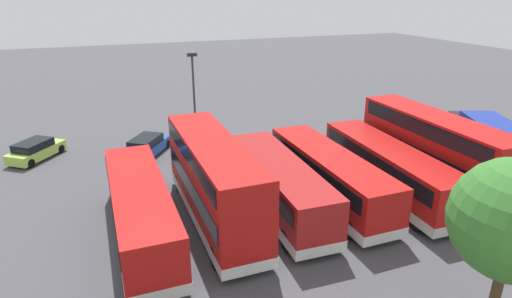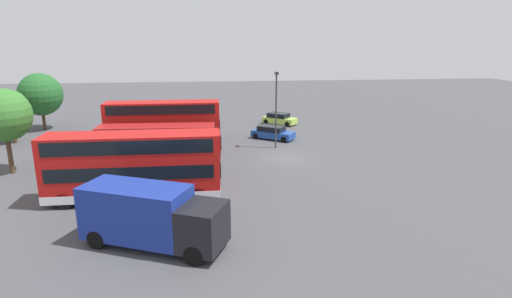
{
  "view_description": "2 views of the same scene",
  "coord_description": "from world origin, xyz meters",
  "px_view_note": "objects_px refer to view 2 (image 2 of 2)",
  "views": [
    {
      "loc": [
        10.46,
        31.04,
        11.84
      ],
      "look_at": [
        0.38,
        4.88,
        1.2
      ],
      "focal_mm": 29.9,
      "sensor_mm": 36.0,
      "label": 1
    },
    {
      "loc": [
        -35.41,
        6.75,
        10.5
      ],
      "look_at": [
        -1.34,
        2.87,
        1.28
      ],
      "focal_mm": 28.9,
      "sensor_mm": 36.0,
      "label": 2
    }
  ],
  "objects_px": {
    "bus_single_deck_sixth": "(165,123)",
    "car_small_green": "(273,133)",
    "box_truck_blue": "(151,215)",
    "lamp_post_tall": "(276,104)",
    "bus_double_decker_near_end": "(134,165)",
    "car_hatchback_silver": "(279,119)",
    "bus_double_decker_fifth": "(163,123)",
    "bus_single_deck_third": "(154,149)",
    "bus_single_deck_fourth": "(157,140)",
    "bus_single_deck_second": "(142,163)"
  },
  "relations": [
    {
      "from": "bus_single_deck_sixth",
      "to": "lamp_post_tall",
      "type": "distance_m",
      "value": 12.85
    },
    {
      "from": "bus_single_deck_sixth",
      "to": "box_truck_blue",
      "type": "relative_size",
      "value": 1.42
    },
    {
      "from": "bus_double_decker_near_end",
      "to": "bus_single_deck_fourth",
      "type": "bearing_deg",
      "value": -1.6
    },
    {
      "from": "bus_single_deck_second",
      "to": "bus_single_deck_third",
      "type": "xyz_separation_m",
      "value": [
        3.86,
        -0.45,
        -0.0
      ]
    },
    {
      "from": "bus_single_deck_fourth",
      "to": "box_truck_blue",
      "type": "relative_size",
      "value": 1.34
    },
    {
      "from": "bus_single_deck_second",
      "to": "box_truck_blue",
      "type": "distance_m",
      "value": 10.02
    },
    {
      "from": "bus_single_deck_second",
      "to": "bus_single_deck_sixth",
      "type": "xyz_separation_m",
      "value": [
        14.64,
        -0.22,
        -0.0
      ]
    },
    {
      "from": "bus_single_deck_second",
      "to": "bus_double_decker_fifth",
      "type": "relative_size",
      "value": 1.04
    },
    {
      "from": "bus_single_deck_third",
      "to": "bus_single_deck_sixth",
      "type": "relative_size",
      "value": 0.99
    },
    {
      "from": "bus_double_decker_near_end",
      "to": "lamp_post_tall",
      "type": "distance_m",
      "value": 16.99
    },
    {
      "from": "bus_single_deck_sixth",
      "to": "car_small_green",
      "type": "xyz_separation_m",
      "value": [
        -1.78,
        -11.54,
        -0.92
      ]
    },
    {
      "from": "bus_double_decker_near_end",
      "to": "bus_single_deck_second",
      "type": "height_order",
      "value": "bus_double_decker_near_end"
    },
    {
      "from": "car_hatchback_silver",
      "to": "lamp_post_tall",
      "type": "bearing_deg",
      "value": 168.58
    },
    {
      "from": "bus_double_decker_near_end",
      "to": "bus_single_deck_fourth",
      "type": "distance_m",
      "value": 10.37
    },
    {
      "from": "car_hatchback_silver",
      "to": "lamp_post_tall",
      "type": "relative_size",
      "value": 0.59
    },
    {
      "from": "bus_single_deck_fourth",
      "to": "car_small_green",
      "type": "relative_size",
      "value": 2.23
    },
    {
      "from": "bus_double_decker_fifth",
      "to": "car_small_green",
      "type": "height_order",
      "value": "bus_double_decker_fifth"
    },
    {
      "from": "box_truck_blue",
      "to": "lamp_post_tall",
      "type": "height_order",
      "value": "lamp_post_tall"
    },
    {
      "from": "bus_single_deck_third",
      "to": "car_small_green",
      "type": "distance_m",
      "value": 14.49
    },
    {
      "from": "bus_single_deck_second",
      "to": "car_hatchback_silver",
      "type": "bearing_deg",
      "value": -33.84
    },
    {
      "from": "bus_single_deck_sixth",
      "to": "lamp_post_tall",
      "type": "relative_size",
      "value": 1.5
    },
    {
      "from": "car_hatchback_silver",
      "to": "car_small_green",
      "type": "bearing_deg",
      "value": 165.11
    },
    {
      "from": "bus_single_deck_sixth",
      "to": "bus_double_decker_near_end",
      "type": "bearing_deg",
      "value": 179.33
    },
    {
      "from": "box_truck_blue",
      "to": "car_small_green",
      "type": "xyz_separation_m",
      "value": [
        22.7,
        -9.83,
        -1.01
      ]
    },
    {
      "from": "bus_double_decker_near_end",
      "to": "bus_double_decker_fifth",
      "type": "xyz_separation_m",
      "value": [
        14.01,
        -0.51,
        -0.0
      ]
    },
    {
      "from": "lamp_post_tall",
      "to": "bus_single_deck_second",
      "type": "bearing_deg",
      "value": 128.47
    },
    {
      "from": "bus_single_deck_second",
      "to": "car_hatchback_silver",
      "type": "distance_m",
      "value": 24.83
    },
    {
      "from": "bus_double_decker_near_end",
      "to": "car_hatchback_silver",
      "type": "bearing_deg",
      "value": -30.07
    },
    {
      "from": "bus_single_deck_second",
      "to": "lamp_post_tall",
      "type": "distance_m",
      "value": 14.94
    },
    {
      "from": "car_hatchback_silver",
      "to": "car_small_green",
      "type": "xyz_separation_m",
      "value": [
        -7.74,
        2.06,
        0.0
      ]
    },
    {
      "from": "bus_double_decker_fifth",
      "to": "car_hatchback_silver",
      "type": "distance_m",
      "value": 16.63
    },
    {
      "from": "bus_single_deck_fourth",
      "to": "bus_double_decker_fifth",
      "type": "relative_size",
      "value": 0.95
    },
    {
      "from": "bus_single_deck_fourth",
      "to": "box_truck_blue",
      "type": "height_order",
      "value": "box_truck_blue"
    },
    {
      "from": "bus_single_deck_second",
      "to": "bus_double_decker_fifth",
      "type": "xyz_separation_m",
      "value": [
        10.78,
        -0.52,
        0.83
      ]
    },
    {
      "from": "bus_single_deck_fourth",
      "to": "car_hatchback_silver",
      "type": "height_order",
      "value": "bus_single_deck_fourth"
    },
    {
      "from": "bus_double_decker_near_end",
      "to": "bus_single_deck_second",
      "type": "distance_m",
      "value": 3.34
    },
    {
      "from": "bus_single_deck_fourth",
      "to": "car_small_green",
      "type": "distance_m",
      "value": 12.86
    },
    {
      "from": "bus_single_deck_fourth",
      "to": "lamp_post_tall",
      "type": "xyz_separation_m",
      "value": [
        2.04,
        -11.2,
        2.77
      ]
    },
    {
      "from": "bus_single_deck_sixth",
      "to": "box_truck_blue",
      "type": "height_order",
      "value": "box_truck_blue"
    },
    {
      "from": "bus_double_decker_near_end",
      "to": "car_hatchback_silver",
      "type": "relative_size",
      "value": 2.58
    },
    {
      "from": "bus_single_deck_second",
      "to": "bus_single_deck_sixth",
      "type": "bearing_deg",
      "value": -0.85
    },
    {
      "from": "bus_single_deck_third",
      "to": "bus_double_decker_fifth",
      "type": "distance_m",
      "value": 6.97
    },
    {
      "from": "box_truck_blue",
      "to": "car_hatchback_silver",
      "type": "xyz_separation_m",
      "value": [
        30.44,
        -11.88,
        -1.01
      ]
    },
    {
      "from": "car_small_green",
      "to": "lamp_post_tall",
      "type": "bearing_deg",
      "value": 176.04
    },
    {
      "from": "bus_double_decker_fifth",
      "to": "lamp_post_tall",
      "type": "xyz_separation_m",
      "value": [
        -1.64,
        -10.98,
        1.94
      ]
    },
    {
      "from": "bus_single_deck_second",
      "to": "box_truck_blue",
      "type": "bearing_deg",
      "value": -168.89
    },
    {
      "from": "bus_single_deck_third",
      "to": "bus_single_deck_sixth",
      "type": "height_order",
      "value": "same"
    },
    {
      "from": "bus_single_deck_fourth",
      "to": "bus_single_deck_sixth",
      "type": "relative_size",
      "value": 0.95
    },
    {
      "from": "bus_double_decker_fifth",
      "to": "car_small_green",
      "type": "bearing_deg",
      "value": -79.46
    },
    {
      "from": "bus_single_deck_third",
      "to": "car_small_green",
      "type": "relative_size",
      "value": 2.32
    }
  ]
}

